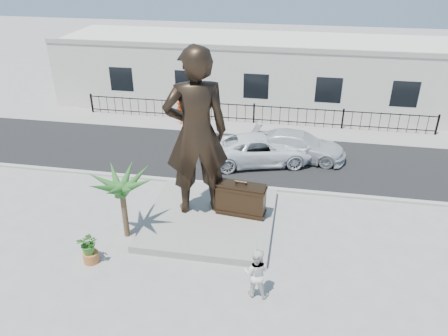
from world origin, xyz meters
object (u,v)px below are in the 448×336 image
object	(u,v)px
statue	(196,133)
tourist	(256,273)
suitcase	(241,199)
car_white	(261,149)

from	to	relation	value
statue	tourist	distance (m)	5.93
statue	suitcase	distance (m)	3.30
statue	suitcase	world-z (taller)	statue
car_white	suitcase	bearing A→B (deg)	160.73
suitcase	statue	bearing A→B (deg)	-176.32
statue	car_white	world-z (taller)	statue
tourist	statue	bearing A→B (deg)	-52.43
statue	car_white	xyz separation A→B (m)	(2.08, 5.40, -2.99)
tourist	car_white	world-z (taller)	tourist
statue	car_white	size ratio (longest dim) A/B	1.28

